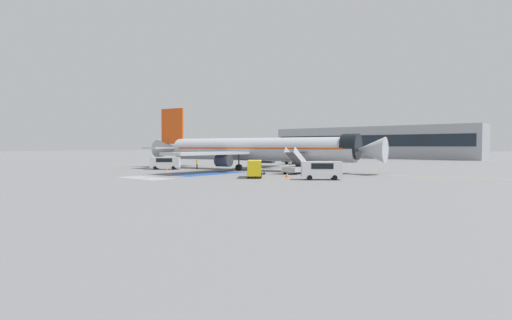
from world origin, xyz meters
The scene contains 23 objects.
ground_plane centered at (0.00, 0.00, 0.00)m, with size 600.00×600.00×0.00m, color slate.
apron_leadline_yellow centered at (1.28, -0.59, 0.00)m, with size 0.20×79.28×0.01m, color gold.
apron_stand_patch_blue centered at (1.28, -12.21, 0.00)m, with size 4.72×11.98×0.01m, color #2856A8.
apron_walkway_bar_0 centered at (-2.92, -22.95, 0.00)m, with size 0.44×3.60×0.01m, color silver.
apron_walkway_bar_1 centered at (-1.72, -22.95, 0.00)m, with size 0.44×3.60×0.01m, color silver.
apron_walkway_bar_2 centered at (-0.52, -22.95, 0.00)m, with size 0.44×3.60×0.01m, color silver.
apron_walkway_bar_3 centered at (0.68, -22.95, 0.00)m, with size 0.44×3.60×0.01m, color silver.
apron_walkway_bar_4 centered at (1.88, -22.95, 0.00)m, with size 0.44×3.60×0.01m, color silver.
apron_walkway_bar_5 centered at (3.08, -22.95, 0.00)m, with size 0.44×3.60×0.01m, color silver.
apron_walkway_bar_6 centered at (4.28, -22.95, 0.00)m, with size 0.44×3.60×0.01m, color silver.
airliner centered at (0.64, -0.69, 3.68)m, with size 45.70×33.99×11.69m.
boarding_stairs_forward centered at (11.54, -3.67, 1.01)m, with size 2.88×5.45×4.14m.
fuel_tanker centered at (-6.56, 25.22, 1.88)m, with size 4.20×10.75×3.70m.
service_van_0 centered at (-12.84, -9.42, 1.34)m, with size 5.20×4.88×2.24m.
service_van_1 centered at (11.36, -13.19, 1.37)m, with size 4.30×4.78×2.31m.
service_van_2 centered at (20.01, -10.44, 1.38)m, with size 5.02×4.49×2.32m.
baggage_cart centered at (7.71, -8.44, 0.26)m, with size 2.72×2.99×0.87m.
ground_crew_0 centered at (-8.87, -5.36, 1.03)m, with size 0.48×0.35×1.79m.
ground_crew_1 centered at (15.13, -2.06, 1.03)m, with size 0.47×0.46×1.79m.
traffic_cone_0 centered at (14.27, -9.77, 0.29)m, with size 0.53×0.53×0.59m.
traffic_cone_1 centered at (18.67, -4.53, 0.24)m, with size 0.44×0.44×0.48m.
traffic_cone_2 centered at (-9.66, -11.55, 0.23)m, with size 0.41×0.41×0.45m.
terminal_building centered at (-13.31, 80.12, 5.41)m, with size 72.09×12.10×10.82m.
Camera 1 is at (45.67, -54.24, 4.29)m, focal length 28.00 mm.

